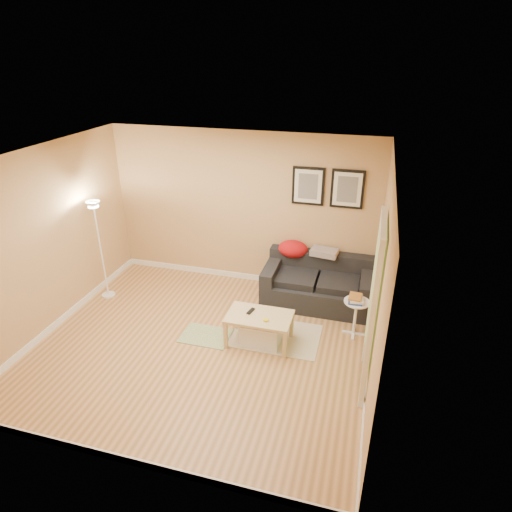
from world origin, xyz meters
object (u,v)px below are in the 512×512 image
storage_bin (261,332)px  side_table (355,318)px  sofa (318,282)px  floor_lamp (101,253)px  book_stack (356,298)px  coffee_table (259,329)px

storage_bin → side_table: side_table is taller
storage_bin → sofa: bearing=64.5°
storage_bin → floor_lamp: (-2.78, 0.54, 0.61)m
side_table → book_stack: (-0.02, 0.00, 0.32)m
book_stack → side_table: bearing=-12.6°
coffee_table → book_stack: (1.24, 0.55, 0.37)m
sofa → storage_bin: sofa is taller
coffee_table → side_table: (1.26, 0.55, 0.05)m
book_stack → storage_bin: bearing=-165.4°
coffee_table → side_table: side_table is taller
side_table → floor_lamp: bearing=180.0°
sofa → floor_lamp: bearing=-168.2°
side_table → coffee_table: bearing=-156.4°
storage_bin → floor_lamp: floor_lamp is taller
storage_bin → book_stack: 1.40m
coffee_table → floor_lamp: bearing=-176.3°
book_stack → floor_lamp: 4.00m
sofa → coffee_table: 1.41m
coffee_table → storage_bin: bearing=34.8°
book_stack → floor_lamp: size_ratio=0.15×
storage_bin → coffee_table: bearing=-160.2°
coffee_table → floor_lamp: size_ratio=0.54×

